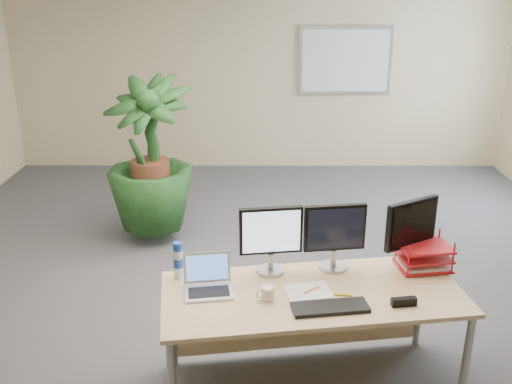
{
  "coord_description": "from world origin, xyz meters",
  "views": [
    {
      "loc": [
        -0.01,
        -4.13,
        2.61
      ],
      "look_at": [
        -0.03,
        0.35,
        0.94
      ],
      "focal_mm": 40.0,
      "sensor_mm": 36.0,
      "label": 1
    }
  ],
  "objects_px": {
    "floor_plant": "(151,172)",
    "laptop": "(208,281)",
    "desk": "(308,304)",
    "monitor_right": "(335,233)",
    "monitor_left": "(271,236)"
  },
  "relations": [
    {
      "from": "floor_plant",
      "to": "monitor_right",
      "type": "distance_m",
      "value": 2.63
    },
    {
      "from": "desk",
      "to": "monitor_right",
      "type": "distance_m",
      "value": 0.51
    },
    {
      "from": "floor_plant",
      "to": "laptop",
      "type": "xyz_separation_m",
      "value": [
        0.79,
        -2.33,
        0.04
      ]
    },
    {
      "from": "laptop",
      "to": "monitor_right",
      "type": "bearing_deg",
      "value": 18.83
    },
    {
      "from": "floor_plant",
      "to": "monitor_left",
      "type": "bearing_deg",
      "value": -60.34
    },
    {
      "from": "monitor_right",
      "to": "monitor_left",
      "type": "bearing_deg",
      "value": -173.06
    },
    {
      "from": "desk",
      "to": "laptop",
      "type": "distance_m",
      "value": 0.69
    },
    {
      "from": "floor_plant",
      "to": "monitor_left",
      "type": "relative_size",
      "value": 3.18
    },
    {
      "from": "monitor_right",
      "to": "desk",
      "type": "bearing_deg",
      "value": -130.48
    },
    {
      "from": "laptop",
      "to": "desk",
      "type": "bearing_deg",
      "value": 6.35
    },
    {
      "from": "desk",
      "to": "laptop",
      "type": "relative_size",
      "value": 5.93
    },
    {
      "from": "desk",
      "to": "monitor_right",
      "type": "relative_size",
      "value": 4.29
    },
    {
      "from": "desk",
      "to": "floor_plant",
      "type": "xyz_separation_m",
      "value": [
        -1.44,
        2.26,
        0.17
      ]
    },
    {
      "from": "desk",
      "to": "floor_plant",
      "type": "relative_size",
      "value": 1.34
    },
    {
      "from": "monitor_right",
      "to": "laptop",
      "type": "xyz_separation_m",
      "value": [
        -0.84,
        -0.29,
        -0.21
      ]
    }
  ]
}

